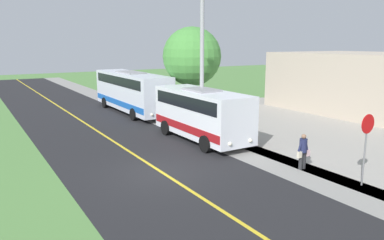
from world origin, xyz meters
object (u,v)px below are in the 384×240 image
Objects in this scene: pedestrian_with_bags at (303,150)px; tree_curbside at (192,57)px; shuttle_bus_front at (201,112)px; stop_sign at (366,137)px; transit_bus_rear at (131,90)px; street_light_pole at (200,59)px.

pedestrian_with_bags is 13.11m from tree_curbside.
tree_curbside is (-1.81, -12.44, 3.72)m from pedestrian_with_bags.
shuttle_bus_front is 9.39m from stop_sign.
transit_bus_rear is 1.25× the size of street_light_pole.
transit_bus_rear is at bearing -86.40° from pedestrian_with_bags.
transit_bus_rear is (-0.04, -10.52, 0.15)m from shuttle_bus_front.
shuttle_bus_front is 7.14m from tree_curbside.
stop_sign reaches higher than pedestrian_with_bags.
street_light_pole is (1.22, -10.03, 2.65)m from stop_sign.
street_light_pole reaches higher than pedestrian_with_bags.
transit_bus_rear is 6.52× the size of pedestrian_with_bags.
transit_bus_rear is at bearing -87.82° from street_light_pole.
shuttle_bus_front is at bearing 89.80° from transit_bus_rear.
street_light_pole is at bearing -83.08° from stop_sign.
tree_curbside reaches higher than stop_sign.
transit_bus_rear is 1.56× the size of tree_curbside.
stop_sign is (-0.51, 2.63, 1.11)m from pedestrian_with_bags.
tree_curbside reaches higher than pedestrian_with_bags.
transit_bus_rear is 19.83m from stop_sign.
transit_bus_rear is at bearing -85.40° from stop_sign.
transit_bus_rear reaches higher than shuttle_bus_front.
tree_curbside is at bearing 121.62° from transit_bus_rear.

